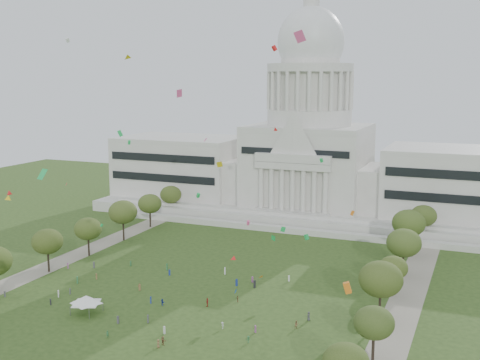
% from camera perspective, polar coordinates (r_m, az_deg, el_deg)
% --- Properties ---
extents(ground, '(400.00, 400.00, 0.00)m').
position_cam_1_polar(ground, '(135.93, -7.48, -13.05)').
color(ground, '#2E481A').
rests_on(ground, ground).
extents(capitol, '(160.00, 64.50, 91.30)m').
position_cam_1_polar(capitol, '(232.60, 6.49, 2.23)').
color(capitol, beige).
rests_on(capitol, ground).
extents(path_left, '(8.00, 160.00, 0.04)m').
position_cam_1_polar(path_left, '(185.10, -15.82, -7.10)').
color(path_left, gray).
rests_on(path_left, ground).
extents(path_right, '(8.00, 160.00, 0.04)m').
position_cam_1_polar(path_right, '(148.57, 15.36, -11.29)').
color(path_right, gray).
rests_on(path_right, ground).
extents(row_tree_r_1, '(7.58, 7.58, 10.78)m').
position_cam_1_polar(row_tree_r_1, '(116.73, 12.60, -13.08)').
color(row_tree_r_1, black).
rests_on(row_tree_r_1, ground).
extents(row_tree_l_2, '(8.42, 8.42, 11.97)m').
position_cam_1_polar(row_tree_l_2, '(171.59, -17.80, -5.58)').
color(row_tree_l_2, black).
rests_on(row_tree_l_2, ground).
extents(row_tree_r_2, '(9.55, 9.55, 13.58)m').
position_cam_1_polar(row_tree_r_2, '(134.07, 13.21, -9.14)').
color(row_tree_r_2, black).
rests_on(row_tree_r_2, ground).
extents(row_tree_l_3, '(8.12, 8.12, 11.55)m').
position_cam_1_polar(row_tree_l_3, '(183.60, -14.22, -4.51)').
color(row_tree_l_3, black).
rests_on(row_tree_l_3, ground).
extents(row_tree_r_3, '(7.01, 7.01, 9.98)m').
position_cam_1_polar(row_tree_r_3, '(150.88, 14.34, -8.08)').
color(row_tree_r_3, black).
rests_on(row_tree_r_3, ground).
extents(row_tree_l_4, '(9.29, 9.29, 13.21)m').
position_cam_1_polar(row_tree_l_4, '(198.00, -11.05, -3.01)').
color(row_tree_l_4, black).
rests_on(row_tree_l_4, ground).
extents(row_tree_r_4, '(9.19, 9.19, 13.06)m').
position_cam_1_polar(row_tree_r_4, '(165.03, 15.28, -5.78)').
color(row_tree_r_4, black).
rests_on(row_tree_r_4, ground).
extents(row_tree_l_5, '(8.33, 8.33, 11.85)m').
position_cam_1_polar(row_tree_l_5, '(214.12, -8.55, -2.24)').
color(row_tree_l_5, black).
rests_on(row_tree_l_5, ground).
extents(row_tree_r_5, '(9.82, 9.82, 13.96)m').
position_cam_1_polar(row_tree_r_5, '(184.42, 15.71, -3.96)').
color(row_tree_r_5, black).
rests_on(row_tree_r_5, ground).
extents(row_tree_l_6, '(8.19, 8.19, 11.64)m').
position_cam_1_polar(row_tree_l_6, '(230.32, -6.58, -1.38)').
color(row_tree_l_6, black).
rests_on(row_tree_l_6, ground).
extents(row_tree_r_6, '(8.42, 8.42, 11.97)m').
position_cam_1_polar(row_tree_r_6, '(201.89, 17.01, -3.27)').
color(row_tree_r_6, black).
rests_on(row_tree_r_6, ground).
extents(event_tent, '(9.94, 9.94, 4.29)m').
position_cam_1_polar(event_tent, '(141.51, -14.37, -10.89)').
color(event_tent, '#4C4C4C').
rests_on(event_tent, ground).
extents(person_0, '(1.05, 1.16, 1.99)m').
position_cam_1_polar(person_0, '(135.23, 6.53, -12.69)').
color(person_0, '#4C4C51').
rests_on(person_0, ground).
extents(person_2, '(1.05, 0.95, 1.84)m').
position_cam_1_polar(person_2, '(130.87, 5.39, -13.50)').
color(person_2, olive).
rests_on(person_2, ground).
extents(person_3, '(1.00, 1.09, 1.52)m').
position_cam_1_polar(person_3, '(130.43, -1.67, -13.62)').
color(person_3, silver).
rests_on(person_3, ground).
extents(person_4, '(1.03, 1.32, 1.99)m').
position_cam_1_polar(person_4, '(142.18, -3.12, -11.50)').
color(person_4, '#B21E1E').
rests_on(person_4, ground).
extents(person_5, '(1.53, 1.21, 1.55)m').
position_cam_1_polar(person_5, '(143.82, -7.38, -11.40)').
color(person_5, navy).
rests_on(person_5, ground).
extents(person_6, '(0.79, 0.97, 1.70)m').
position_cam_1_polar(person_6, '(123.24, -7.76, -15.11)').
color(person_6, olive).
rests_on(person_6, ground).
extents(person_7, '(0.64, 0.68, 1.52)m').
position_cam_1_polar(person_7, '(129.31, -12.46, -14.07)').
color(person_7, '#33723F').
rests_on(person_7, ground).
extents(person_8, '(0.88, 0.68, 1.59)m').
position_cam_1_polar(person_8, '(154.41, -9.51, -9.95)').
color(person_8, '#B21E1E').
rests_on(person_8, ground).
extents(person_9, '(1.03, 1.00, 1.46)m').
position_cam_1_polar(person_9, '(124.19, 0.80, -14.88)').
color(person_9, '#33723F').
rests_on(person_9, ground).
extents(person_10, '(0.52, 0.92, 1.55)m').
position_cam_1_polar(person_10, '(144.64, -0.22, -11.20)').
color(person_10, olive).
rests_on(person_10, ground).
extents(person_11, '(1.81, 1.20, 1.81)m').
position_cam_1_polar(person_11, '(124.23, -7.32, -14.86)').
color(person_11, olive).
rests_on(person_11, ground).
extents(distant_crowd, '(63.81, 41.25, 1.95)m').
position_cam_1_polar(distant_crowd, '(154.21, -8.34, -9.92)').
color(distant_crowd, '#4C4C51').
rests_on(distant_crowd, ground).
extents(kite_swarm, '(87.58, 102.10, 57.87)m').
position_cam_1_polar(kite_swarm, '(133.10, -7.05, -1.29)').
color(kite_swarm, green).
rests_on(kite_swarm, ground).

